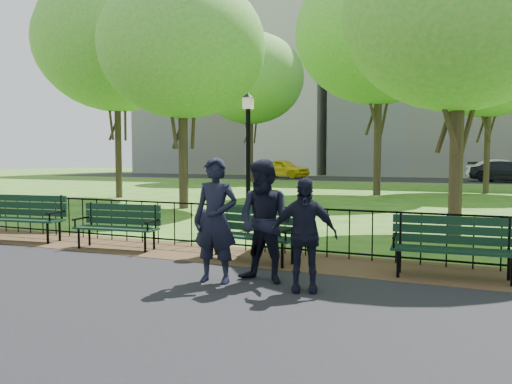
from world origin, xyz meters
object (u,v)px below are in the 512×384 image
at_px(person_right, 304,235).
at_px(person_left, 216,220).
at_px(park_bench_main, 233,225).
at_px(tree_mid_w, 116,43).
at_px(tree_far_w, 251,78).
at_px(tree_near_w, 182,47).
at_px(tree_near_e, 460,11).
at_px(taxi, 283,168).
at_px(tree_far_c, 379,32).
at_px(park_bench_left_a, 119,221).
at_px(lamppost, 248,156).
at_px(tree_far_e, 490,56).
at_px(park_bench_left_b, 25,213).
at_px(person_mid, 265,221).
at_px(sedan_dark, 509,172).
at_px(park_bench_right_a, 453,240).
at_px(sedan_silver, 504,171).

bearing_deg(person_right, person_left, 163.61).
bearing_deg(park_bench_main, tree_mid_w, 143.90).
bearing_deg(tree_far_w, park_bench_main, -66.68).
relative_size(tree_near_w, tree_near_e, 1.11).
xyz_separation_m(person_right, taxi, (-13.03, 34.36, 0.06)).
relative_size(tree_far_c, taxi, 2.27).
bearing_deg(taxi, park_bench_left_a, -151.77).
bearing_deg(taxi, tree_far_c, -133.34).
relative_size(tree_near_e, tree_far_w, 0.67).
bearing_deg(tree_far_w, tree_near_w, -72.99).
bearing_deg(lamppost, person_left, -70.92).
xyz_separation_m(tree_far_e, person_left, (-4.03, -21.19, -5.85)).
height_order(tree_far_w, person_right, tree_far_w).
bearing_deg(park_bench_left_b, taxi, 93.31).
xyz_separation_m(park_bench_left_b, person_left, (5.52, -1.59, 0.30)).
height_order(tree_far_c, person_mid, tree_far_c).
bearing_deg(sedan_dark, park_bench_right_a, -165.50).
bearing_deg(tree_near_e, sedan_silver, 84.89).
bearing_deg(person_right, tree_near_e, 55.42).
bearing_deg(person_right, person_mid, 141.84).
bearing_deg(tree_far_w, tree_near_e, -55.72).
bearing_deg(person_mid, tree_near_e, 73.89).
bearing_deg(park_bench_left_a, sedan_dark, 68.51).
xyz_separation_m(park_bench_left_b, park_bench_right_a, (8.63, 0.05, -0.04)).
bearing_deg(tree_far_e, park_bench_left_a, -109.74).
bearing_deg(sedan_dark, tree_near_w, 173.77).
bearing_deg(tree_mid_w, person_mid, -44.22).
distance_m(park_bench_left_a, tree_near_e, 8.71).
distance_m(taxi, sedan_dark, 17.56).
relative_size(park_bench_left_b, person_left, 1.08).
xyz_separation_m(park_bench_left_a, person_right, (4.30, -1.55, 0.23)).
distance_m(lamppost, taxi, 31.23).
bearing_deg(park_bench_left_b, tree_near_e, 19.91).
xyz_separation_m(person_left, sedan_dark, (5.81, 33.57, -0.14)).
relative_size(tree_far_c, sedan_dark, 2.09).
xyz_separation_m(park_bench_right_a, tree_far_w, (-14.86, 26.00, 7.01)).
bearing_deg(park_bench_main, sedan_silver, 87.24).
relative_size(tree_mid_w, tree_far_e, 1.01).
xyz_separation_m(park_bench_main, tree_far_c, (-0.28, 16.19, 6.99)).
xyz_separation_m(park_bench_right_a, sedan_silver, (2.41, 32.54, 0.25)).
relative_size(park_bench_left_b, tree_far_e, 0.20).
xyz_separation_m(park_bench_left_a, tree_far_w, (-8.73, 26.04, 7.03)).
height_order(lamppost, tree_far_w, tree_far_w).
distance_m(taxi, sedan_silver, 17.27).
distance_m(tree_mid_w, sedan_dark, 28.28).
bearing_deg(tree_far_e, person_right, -97.35).
height_order(park_bench_left_a, tree_far_c, tree_far_c).
relative_size(person_mid, person_right, 1.15).
xyz_separation_m(tree_far_c, person_left, (0.77, -17.73, -6.70)).
height_order(park_bench_right_a, taxi, taxi).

